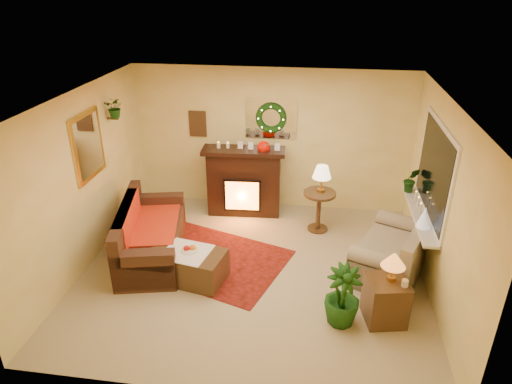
# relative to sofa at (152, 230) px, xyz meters

# --- Properties ---
(floor) EXTENTS (5.00, 5.00, 0.00)m
(floor) POSITION_rel_sofa_xyz_m (1.62, -0.24, -0.43)
(floor) COLOR beige
(floor) RESTS_ON ground
(ceiling) EXTENTS (5.00, 5.00, 0.00)m
(ceiling) POSITION_rel_sofa_xyz_m (1.62, -0.24, 2.17)
(ceiling) COLOR white
(ceiling) RESTS_ON ground
(wall_back) EXTENTS (5.00, 5.00, 0.00)m
(wall_back) POSITION_rel_sofa_xyz_m (1.62, 2.01, 0.87)
(wall_back) COLOR #EFD88C
(wall_back) RESTS_ON ground
(wall_front) EXTENTS (5.00, 5.00, 0.00)m
(wall_front) POSITION_rel_sofa_xyz_m (1.62, -2.49, 0.87)
(wall_front) COLOR #EFD88C
(wall_front) RESTS_ON ground
(wall_left) EXTENTS (4.50, 4.50, 0.00)m
(wall_left) POSITION_rel_sofa_xyz_m (-0.88, -0.24, 0.87)
(wall_left) COLOR #EFD88C
(wall_left) RESTS_ON ground
(wall_right) EXTENTS (4.50, 4.50, 0.00)m
(wall_right) POSITION_rel_sofa_xyz_m (4.12, -0.24, 0.87)
(wall_right) COLOR #EFD88C
(wall_right) RESTS_ON ground
(area_rug) EXTENTS (2.54, 2.20, 0.01)m
(area_rug) POSITION_rel_sofa_xyz_m (0.96, -0.04, -0.42)
(area_rug) COLOR #59160D
(area_rug) RESTS_ON floor
(sofa) EXTENTS (1.29, 2.13, 0.86)m
(sofa) POSITION_rel_sofa_xyz_m (0.00, 0.00, 0.00)
(sofa) COLOR brown
(sofa) RESTS_ON floor
(red_throw) EXTENTS (0.82, 1.34, 0.02)m
(red_throw) POSITION_rel_sofa_xyz_m (-0.07, 0.16, 0.03)
(red_throw) COLOR red
(red_throw) RESTS_ON sofa
(fireplace) EXTENTS (1.32, 0.49, 1.19)m
(fireplace) POSITION_rel_sofa_xyz_m (1.19, 1.60, 0.12)
(fireplace) COLOR black
(fireplace) RESTS_ON floor
(poinsettia) EXTENTS (0.23, 0.23, 0.23)m
(poinsettia) POSITION_rel_sofa_xyz_m (1.54, 1.60, 0.87)
(poinsettia) COLOR red
(poinsettia) RESTS_ON fireplace
(mantel_candle_a) EXTENTS (0.06, 0.06, 0.19)m
(mantel_candle_a) POSITION_rel_sofa_xyz_m (0.75, 1.57, 0.83)
(mantel_candle_a) COLOR silver
(mantel_candle_a) RESTS_ON fireplace
(mantel_candle_b) EXTENTS (0.06, 0.06, 0.18)m
(mantel_candle_b) POSITION_rel_sofa_xyz_m (0.91, 1.60, 0.83)
(mantel_candle_b) COLOR beige
(mantel_candle_b) RESTS_ON fireplace
(mantel_mirror) EXTENTS (0.92, 0.02, 0.72)m
(mantel_mirror) POSITION_rel_sofa_xyz_m (1.62, 1.99, 1.27)
(mantel_mirror) COLOR white
(mantel_mirror) RESTS_ON wall_back
(wreath) EXTENTS (0.55, 0.11, 0.55)m
(wreath) POSITION_rel_sofa_xyz_m (1.62, 1.95, 1.29)
(wreath) COLOR #194719
(wreath) RESTS_ON wall_back
(wall_art) EXTENTS (0.32, 0.03, 0.48)m
(wall_art) POSITION_rel_sofa_xyz_m (0.27, 1.99, 1.12)
(wall_art) COLOR #381E11
(wall_art) RESTS_ON wall_back
(gold_mirror) EXTENTS (0.03, 0.84, 1.00)m
(gold_mirror) POSITION_rel_sofa_xyz_m (-0.86, 0.06, 1.32)
(gold_mirror) COLOR gold
(gold_mirror) RESTS_ON wall_left
(hanging_plant) EXTENTS (0.33, 0.28, 0.36)m
(hanging_plant) POSITION_rel_sofa_xyz_m (-0.72, 0.81, 1.54)
(hanging_plant) COLOR #194719
(hanging_plant) RESTS_ON wall_left
(loveseat) EXTENTS (1.37, 1.69, 0.85)m
(loveseat) POSITION_rel_sofa_xyz_m (3.65, 0.09, -0.01)
(loveseat) COLOR gray
(loveseat) RESTS_ON floor
(window_frame) EXTENTS (0.03, 1.86, 1.36)m
(window_frame) POSITION_rel_sofa_xyz_m (4.11, 0.31, 1.12)
(window_frame) COLOR white
(window_frame) RESTS_ON wall_right
(window_glass) EXTENTS (0.02, 1.70, 1.22)m
(window_glass) POSITION_rel_sofa_xyz_m (4.09, 0.31, 1.12)
(window_glass) COLOR black
(window_glass) RESTS_ON wall_right
(window_sill) EXTENTS (0.22, 1.86, 0.04)m
(window_sill) POSITION_rel_sofa_xyz_m (4.00, 0.31, 0.44)
(window_sill) COLOR white
(window_sill) RESTS_ON wall_right
(mini_tree) EXTENTS (0.20, 0.20, 0.30)m
(mini_tree) POSITION_rel_sofa_xyz_m (3.97, -0.11, 0.61)
(mini_tree) COLOR silver
(mini_tree) RESTS_ON window_sill
(sill_plant) EXTENTS (0.30, 0.24, 0.54)m
(sill_plant) POSITION_rel_sofa_xyz_m (3.96, 1.01, 0.66)
(sill_plant) COLOR #1B4912
(sill_plant) RESTS_ON window_sill
(side_table_round) EXTENTS (0.56, 0.56, 0.71)m
(side_table_round) POSITION_rel_sofa_xyz_m (2.55, 1.15, -0.10)
(side_table_round) COLOR #452613
(side_table_round) RESTS_ON floor
(lamp_cream) EXTENTS (0.31, 0.31, 0.48)m
(lamp_cream) POSITION_rel_sofa_xyz_m (2.57, 1.18, 0.45)
(lamp_cream) COLOR #FFE4AF
(lamp_cream) RESTS_ON side_table_round
(end_table_square) EXTENTS (0.57, 0.57, 0.60)m
(end_table_square) POSITION_rel_sofa_xyz_m (3.44, -1.03, -0.16)
(end_table_square) COLOR black
(end_table_square) RESTS_ON floor
(lamp_tiffany) EXTENTS (0.30, 0.30, 0.44)m
(lamp_tiffany) POSITION_rel_sofa_xyz_m (3.48, -1.01, 0.32)
(lamp_tiffany) COLOR #FFB43A
(lamp_tiffany) RESTS_ON end_table_square
(coffee_table) EXTENTS (1.17, 0.79, 0.45)m
(coffee_table) POSITION_rel_sofa_xyz_m (0.72, -0.55, -0.22)
(coffee_table) COLOR black
(coffee_table) RESTS_ON floor
(fruit_bowl) EXTENTS (0.25, 0.25, 0.06)m
(fruit_bowl) POSITION_rel_sofa_xyz_m (0.75, -0.51, 0.02)
(fruit_bowl) COLOR white
(fruit_bowl) RESTS_ON coffee_table
(floor_palm) EXTENTS (1.76, 1.76, 2.43)m
(floor_palm) POSITION_rel_sofa_xyz_m (2.90, -1.16, 0.02)
(floor_palm) COLOR #194A1B
(floor_palm) RESTS_ON floor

